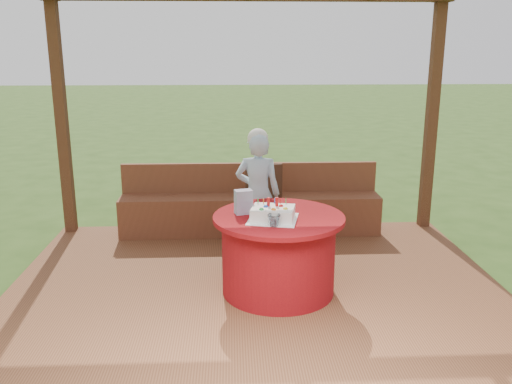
% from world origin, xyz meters
% --- Properties ---
extents(ground, '(60.00, 60.00, 0.00)m').
position_xyz_m(ground, '(0.00, 0.00, 0.00)').
color(ground, '#2C4B19').
rests_on(ground, ground).
extents(deck, '(4.50, 4.00, 0.12)m').
position_xyz_m(deck, '(0.00, 0.00, 0.06)').
color(deck, brown).
rests_on(deck, ground).
extents(pergola, '(4.50, 4.00, 2.72)m').
position_xyz_m(pergola, '(0.00, 0.00, 2.41)').
color(pergola, brown).
rests_on(pergola, deck).
extents(bench, '(3.00, 0.42, 0.80)m').
position_xyz_m(bench, '(0.00, 1.72, 0.38)').
color(bench, brown).
rests_on(bench, deck).
extents(table, '(1.14, 1.14, 0.71)m').
position_xyz_m(table, '(0.19, 0.10, 0.48)').
color(table, maroon).
rests_on(table, deck).
extents(chair, '(0.47, 0.47, 0.86)m').
position_xyz_m(chair, '(0.16, 1.37, 0.59)').
color(chair, '#3C2013').
rests_on(chair, deck).
extents(elderly_woman, '(0.51, 0.38, 1.32)m').
position_xyz_m(elderly_woman, '(0.06, 1.08, 0.79)').
color(elderly_woman, '#91BCD8').
rests_on(elderly_woman, deck).
extents(birthday_cake, '(0.48, 0.48, 0.18)m').
position_xyz_m(birthday_cake, '(0.13, -0.00, 0.88)').
color(birthday_cake, white).
rests_on(birthday_cake, table).
extents(gift_bag, '(0.17, 0.13, 0.21)m').
position_xyz_m(gift_bag, '(-0.11, 0.18, 0.93)').
color(gift_bag, '#C37EAA').
rests_on(gift_bag, table).
extents(drinking_glass, '(0.13, 0.13, 0.10)m').
position_xyz_m(drinking_glass, '(0.13, -0.18, 0.88)').
color(drinking_glass, white).
rests_on(drinking_glass, table).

